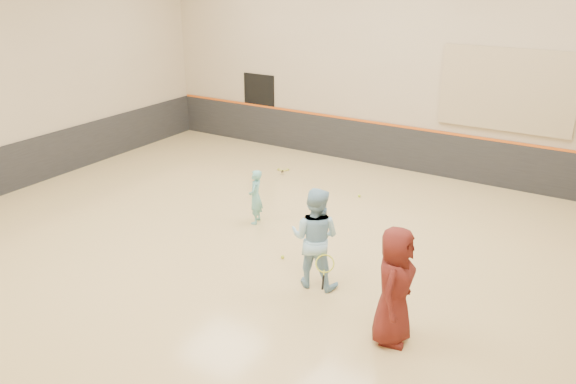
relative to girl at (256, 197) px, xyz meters
The scene contains 14 objects.
room 1.51m from the girl, 38.24° to the right, with size 15.04×12.04×6.22m.
wainscot_back 5.18m from the girl, 76.90° to the left, with size 14.90×0.04×1.20m, color #232326.
wainscot_left 6.36m from the girl, behind, with size 0.04×11.90×1.20m, color #232326.
accent_stripe 5.21m from the girl, 76.88° to the left, with size 14.90×0.03×0.06m, color #D85914.
acoustic_panel 6.68m from the girl, 51.66° to the left, with size 3.20×0.08×2.00m, color tan.
doorway 6.07m from the girl, 123.35° to the left, with size 1.10×0.05×2.20m, color black.
girl is the anchor object (origin of this frame).
instructor 2.87m from the girl, 34.13° to the right, with size 0.89×0.70×1.84m, color #98CDEC.
young_man 4.78m from the girl, 30.02° to the right, with size 0.91×0.59×1.86m, color #581914.
held_racket 3.31m from the girl, 34.91° to the right, with size 0.54×0.54×0.55m, color gold, non-canonical shape.
spare_racket 3.54m from the girl, 112.15° to the left, with size 0.74×0.74×0.16m, color gold, non-canonical shape.
ball_under_racket 1.86m from the girl, 38.59° to the right, with size 0.07×0.07×0.07m, color #D7E836.
ball_in_hand 4.93m from the girl, 31.36° to the right, with size 0.07×0.07×0.07m, color yellow.
ball_beside_spare 2.93m from the girl, 62.25° to the left, with size 0.07×0.07×0.07m, color #C0DF33.
Camera 1 is at (5.34, -8.34, 5.28)m, focal length 35.00 mm.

